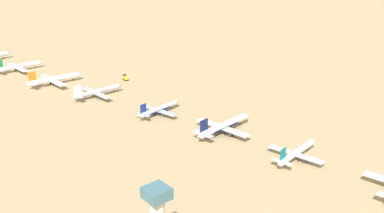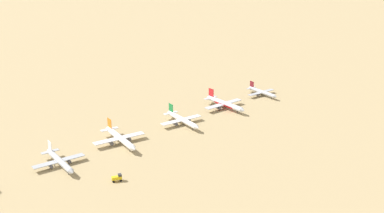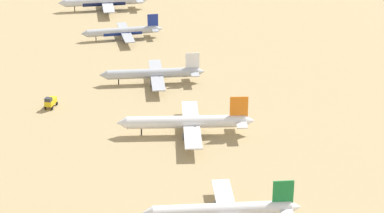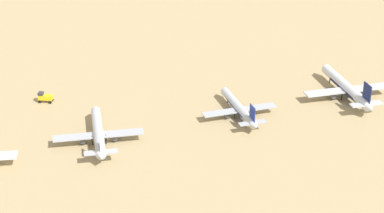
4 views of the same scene
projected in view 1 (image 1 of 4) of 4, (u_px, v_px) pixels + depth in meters
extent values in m
plane|color=tan|center=(101.00, 97.00, 294.86)|extent=(2195.53, 2195.53, 0.00)
cylinder|color=silver|center=(297.00, 152.00, 213.19)|extent=(29.33, 7.86, 3.08)
cone|color=silver|center=(313.00, 141.00, 224.51)|extent=(3.06, 3.41, 3.02)
cone|color=silver|center=(279.00, 164.00, 202.00)|extent=(2.70, 3.11, 2.78)
cube|color=#14727F|center=(283.00, 155.00, 202.81)|extent=(4.45, 1.02, 5.68)
cube|color=#B6BBC5|center=(282.00, 162.00, 203.62)|extent=(4.17, 10.04, 0.29)
cube|color=#B6BBC5|center=(295.00, 154.00, 212.52)|extent=(8.56, 27.89, 0.37)
cylinder|color=#4C4C54|center=(287.00, 153.00, 216.34)|extent=(3.67, 2.40, 1.87)
cylinder|color=#4C4C54|center=(306.00, 159.00, 210.39)|extent=(3.67, 2.40, 1.87)
cylinder|color=black|center=(308.00, 148.00, 221.74)|extent=(0.36, 0.36, 3.10)
cylinder|color=black|center=(290.00, 156.00, 213.69)|extent=(0.36, 0.36, 3.10)
cylinder|color=black|center=(298.00, 159.00, 211.11)|extent=(0.36, 0.36, 3.10)
cylinder|color=silver|center=(224.00, 125.00, 240.92)|extent=(35.50, 7.71, 3.73)
cone|color=silver|center=(247.00, 116.00, 253.96)|extent=(3.53, 3.98, 3.65)
cone|color=silver|center=(199.00, 136.00, 228.01)|extent=(3.11, 3.64, 3.35)
cube|color=#141E51|center=(204.00, 126.00, 228.88)|extent=(5.40, 0.95, 6.87)
cube|color=#B6BBC5|center=(203.00, 134.00, 229.88)|extent=(4.45, 12.05, 0.35)
cube|color=#B6BBC5|center=(222.00, 127.00, 240.15)|extent=(8.65, 33.69, 0.44)
cylinder|color=#4C4C54|center=(215.00, 126.00, 244.96)|extent=(4.35, 2.71, 2.26)
cylinder|color=#4C4C54|center=(232.00, 133.00, 237.35)|extent=(4.35, 2.71, 2.26)
cylinder|color=black|center=(240.00, 122.00, 250.80)|extent=(0.43, 0.43, 3.75)
cylinder|color=black|center=(217.00, 129.00, 241.69)|extent=(0.43, 0.43, 3.75)
cylinder|color=black|center=(225.00, 132.00, 238.39)|extent=(0.43, 0.43, 3.75)
cylinder|color=#141E51|center=(224.00, 126.00, 241.02)|extent=(19.72, 5.91, 3.73)
cylinder|color=#B2B7C1|center=(159.00, 109.00, 266.06)|extent=(28.64, 7.85, 3.01)
cone|color=#B2B7C1|center=(178.00, 102.00, 277.18)|extent=(3.01, 3.34, 2.95)
cone|color=#B2B7C1|center=(140.00, 116.00, 255.07)|extent=(2.65, 3.05, 2.71)
cube|color=navy|center=(143.00, 109.00, 255.88)|extent=(4.34, 1.02, 5.55)
cube|color=#A4A8B2|center=(143.00, 115.00, 256.66)|extent=(4.13, 9.81, 0.29)
cube|color=#A4A8B2|center=(158.00, 110.00, 265.40)|extent=(8.52, 27.24, 0.36)
cylinder|color=#4C4C54|center=(153.00, 110.00, 269.12)|extent=(3.59, 2.37, 1.82)
cylinder|color=#4C4C54|center=(165.00, 114.00, 263.35)|extent=(3.59, 2.37, 1.82)
cylinder|color=black|center=(172.00, 107.00, 274.45)|extent=(0.35, 0.35, 3.03)
cylinder|color=black|center=(154.00, 112.00, 266.53)|extent=(0.35, 0.35, 3.03)
cylinder|color=black|center=(160.00, 114.00, 264.03)|extent=(0.35, 0.35, 3.03)
cylinder|color=navy|center=(159.00, 109.00, 266.14)|extent=(15.99, 5.66, 3.02)
cylinder|color=#B2B7C1|center=(98.00, 91.00, 294.07)|extent=(31.29, 4.78, 3.29)
cone|color=#B2B7C1|center=(120.00, 86.00, 304.84)|extent=(2.92, 3.35, 3.22)
cone|color=#B2B7C1|center=(74.00, 97.00, 283.41)|extent=(2.56, 3.07, 2.96)
cube|color=white|center=(78.00, 90.00, 284.05)|extent=(4.77, 0.53, 6.06)
cube|color=#A4A8B2|center=(77.00, 96.00, 284.95)|extent=(3.27, 10.51, 0.31)
cube|color=#A4A8B2|center=(96.00, 93.00, 293.45)|extent=(5.74, 29.61, 0.39)
cylinder|color=#4C4C54|center=(93.00, 92.00, 297.89)|extent=(3.73, 2.16, 1.99)
cylinder|color=#4C4C54|center=(101.00, 96.00, 290.72)|extent=(3.73, 2.16, 1.99)
cylinder|color=black|center=(114.00, 90.00, 302.28)|extent=(0.38, 0.38, 3.31)
cylinder|color=black|center=(93.00, 94.00, 294.94)|extent=(0.38, 0.38, 3.31)
cylinder|color=black|center=(97.00, 96.00, 291.84)|extent=(0.38, 0.38, 3.31)
cylinder|color=white|center=(55.00, 79.00, 317.79)|extent=(34.85, 4.03, 3.67)
cone|color=white|center=(80.00, 74.00, 329.03)|extent=(3.13, 3.63, 3.60)
cone|color=white|center=(28.00, 84.00, 306.66)|extent=(2.74, 3.33, 3.31)
cube|color=orange|center=(32.00, 77.00, 307.22)|extent=(5.32, 0.39, 6.77)
cube|color=silver|center=(32.00, 83.00, 308.25)|extent=(3.21, 11.63, 0.35)
cube|color=silver|center=(53.00, 80.00, 317.15)|extent=(5.17, 32.92, 0.44)
cylinder|color=#4C4C54|center=(51.00, 80.00, 322.28)|extent=(4.08, 2.26, 2.22)
cylinder|color=#4C4C54|center=(58.00, 84.00, 313.87)|extent=(4.08, 2.26, 2.22)
cylinder|color=black|center=(73.00, 78.00, 326.41)|extent=(0.43, 0.43, 3.69)
cylinder|color=black|center=(50.00, 82.00, 318.95)|extent=(0.43, 0.43, 3.69)
cylinder|color=black|center=(53.00, 84.00, 315.30)|extent=(0.43, 0.43, 3.69)
cylinder|color=white|center=(19.00, 66.00, 349.20)|extent=(32.26, 4.35, 3.40)
cone|color=white|center=(41.00, 62.00, 360.10)|extent=(2.96, 3.41, 3.33)
cube|color=silver|center=(17.00, 67.00, 348.58)|extent=(5.37, 30.50, 0.40)
cylinder|color=#4C4C54|center=(16.00, 67.00, 353.21)|extent=(3.81, 2.17, 2.06)
cylinder|color=#4C4C54|center=(22.00, 70.00, 345.69)|extent=(3.81, 2.17, 2.06)
cylinder|color=black|center=(35.00, 66.00, 357.52)|extent=(0.39, 0.39, 3.41)
cylinder|color=black|center=(15.00, 69.00, 350.16)|extent=(0.39, 0.39, 3.41)
cylinder|color=black|center=(18.00, 70.00, 346.90)|extent=(0.39, 0.39, 3.41)
cone|color=silver|center=(9.00, 53.00, 386.58)|extent=(3.43, 3.88, 3.57)
cylinder|color=black|center=(3.00, 57.00, 383.52)|extent=(0.42, 0.42, 3.66)
cube|color=yellow|center=(125.00, 78.00, 327.96)|extent=(3.55, 5.61, 1.70)
cube|color=#333338|center=(125.00, 75.00, 328.92)|extent=(2.46, 2.27, 1.10)
cylinder|color=black|center=(123.00, 79.00, 329.67)|extent=(0.62, 1.15, 1.10)
cylinder|color=black|center=(126.00, 79.00, 330.58)|extent=(0.62, 1.15, 1.10)
cylinder|color=black|center=(125.00, 80.00, 326.32)|extent=(0.62, 1.15, 1.10)
cylinder|color=black|center=(128.00, 80.00, 327.23)|extent=(0.62, 1.15, 1.10)
cube|color=#3F6B7A|center=(157.00, 193.00, 139.00)|extent=(7.20, 7.20, 3.60)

